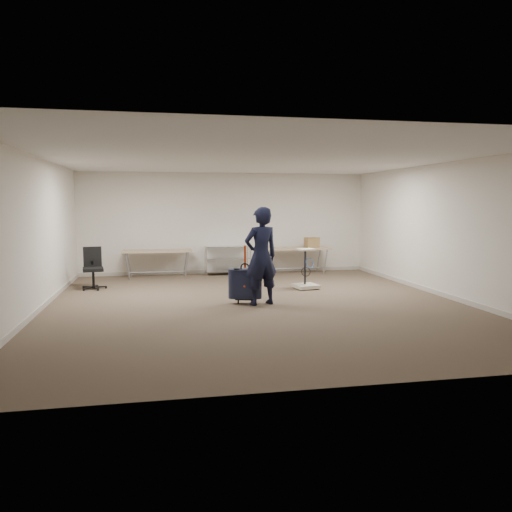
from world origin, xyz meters
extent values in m
plane|color=#4B3D2E|center=(0.00, 0.00, 0.00)|extent=(9.00, 9.00, 0.00)
plane|color=silver|center=(0.00, 4.50, 1.40)|extent=(8.00, 0.00, 8.00)
plane|color=silver|center=(0.00, -4.50, 1.40)|extent=(8.00, 0.00, 8.00)
plane|color=silver|center=(-4.00, 0.00, 1.40)|extent=(0.00, 9.00, 9.00)
plane|color=silver|center=(4.00, 0.00, 1.40)|extent=(0.00, 9.00, 9.00)
plane|color=silver|center=(0.00, 0.00, 2.80)|extent=(8.00, 8.00, 0.00)
cube|color=#B7B1A5|center=(0.00, 4.49, 0.05)|extent=(8.00, 0.02, 0.10)
cube|color=#B7B1A5|center=(-3.99, 0.00, 0.05)|extent=(0.02, 9.00, 0.10)
cube|color=#B7B1A5|center=(3.99, 0.00, 0.05)|extent=(0.02, 9.00, 0.10)
cube|color=#9C825F|center=(-1.90, 3.95, 0.71)|extent=(1.80, 0.75, 0.03)
cylinder|color=gray|center=(-1.90, 3.95, 0.15)|extent=(1.50, 0.02, 0.02)
cylinder|color=gray|center=(-2.65, 3.65, 0.35)|extent=(0.13, 0.04, 0.69)
cylinder|color=gray|center=(-1.15, 3.65, 0.35)|extent=(0.13, 0.04, 0.69)
cylinder|color=gray|center=(-2.65, 4.25, 0.35)|extent=(0.13, 0.04, 0.69)
cylinder|color=gray|center=(-1.15, 4.25, 0.35)|extent=(0.13, 0.04, 0.69)
cube|color=#9C825F|center=(1.90, 3.95, 0.71)|extent=(1.80, 0.75, 0.03)
cylinder|color=gray|center=(1.90, 3.95, 0.15)|extent=(1.50, 0.02, 0.02)
cylinder|color=gray|center=(1.15, 3.65, 0.35)|extent=(0.13, 0.04, 0.69)
cylinder|color=gray|center=(2.65, 3.65, 0.35)|extent=(0.13, 0.04, 0.69)
cylinder|color=gray|center=(1.15, 4.25, 0.35)|extent=(0.13, 0.04, 0.69)
cylinder|color=gray|center=(2.65, 4.25, 0.35)|extent=(0.13, 0.04, 0.69)
cylinder|color=silver|center=(-0.60, 3.98, 0.40)|extent=(0.02, 0.02, 0.80)
cylinder|color=silver|center=(0.60, 3.98, 0.40)|extent=(0.02, 0.02, 0.80)
cylinder|color=silver|center=(-0.60, 4.42, 0.40)|extent=(0.02, 0.02, 0.80)
cylinder|color=silver|center=(0.60, 4.42, 0.40)|extent=(0.02, 0.02, 0.80)
cube|color=silver|center=(0.00, 4.20, 0.10)|extent=(1.20, 0.45, 0.02)
cube|color=silver|center=(0.00, 4.20, 0.45)|extent=(1.20, 0.45, 0.02)
cube|color=silver|center=(0.00, 4.20, 0.78)|extent=(1.20, 0.45, 0.01)
imported|color=black|center=(0.08, -0.03, 0.95)|extent=(0.79, 0.63, 1.89)
cube|color=black|center=(-0.22, 0.10, 0.40)|extent=(0.47, 0.34, 0.57)
cube|color=black|center=(-0.21, 0.12, 0.09)|extent=(0.41, 0.26, 0.03)
cylinder|color=black|center=(-0.34, 0.13, 0.04)|extent=(0.05, 0.08, 0.08)
cylinder|color=black|center=(-0.09, 0.06, 0.04)|extent=(0.05, 0.08, 0.08)
torus|color=black|center=(-0.22, 0.10, 0.72)|extent=(0.18, 0.07, 0.18)
cube|color=red|center=(-0.21, 0.12, 0.92)|extent=(0.04, 0.02, 0.44)
cylinder|color=black|center=(-3.34, 2.42, 0.04)|extent=(0.58, 0.58, 0.09)
cylinder|color=black|center=(-3.34, 2.42, 0.24)|extent=(0.06, 0.06, 0.39)
cube|color=black|center=(-3.34, 2.42, 0.46)|extent=(0.51, 0.51, 0.08)
cube|color=black|center=(-3.37, 2.63, 0.73)|extent=(0.41, 0.12, 0.47)
cube|color=beige|center=(1.46, 1.55, 0.06)|extent=(0.59, 0.59, 0.08)
cylinder|color=black|center=(1.26, 1.34, 0.02)|extent=(0.06, 0.06, 0.04)
cylinder|color=black|center=(1.46, 1.60, 0.50)|extent=(0.05, 0.05, 0.80)
cube|color=beige|center=(1.46, 1.55, 0.90)|extent=(0.40, 0.36, 0.04)
torus|color=blue|center=(1.51, 1.46, 0.60)|extent=(0.27, 0.15, 0.25)
cube|color=olive|center=(2.36, 4.02, 0.87)|extent=(0.40, 0.33, 0.27)
camera|label=1|loc=(-1.85, -9.38, 1.95)|focal=35.00mm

